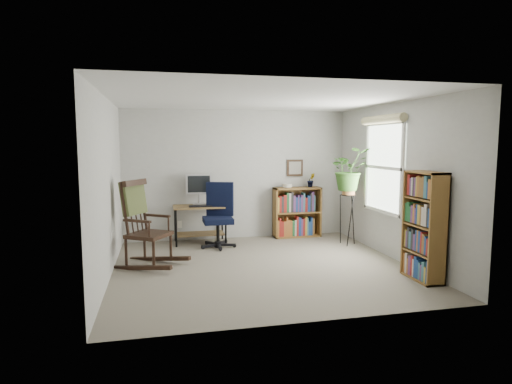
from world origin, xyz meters
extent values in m
cube|color=slate|center=(0.00, 0.00, 0.00)|extent=(4.20, 4.00, 0.00)
cube|color=silver|center=(0.00, 0.00, 2.40)|extent=(4.20, 4.00, 0.00)
cube|color=#B1B0AC|center=(0.00, 2.00, 1.20)|extent=(4.20, 0.00, 2.40)
cube|color=#B1B0AC|center=(0.00, -2.00, 1.20)|extent=(4.20, 0.00, 2.40)
cube|color=#B1B0AC|center=(-2.10, 0.00, 1.20)|extent=(0.00, 4.00, 2.40)
cube|color=#B1B0AC|center=(2.10, 0.00, 1.20)|extent=(0.00, 4.00, 2.40)
cube|color=black|center=(-0.74, 1.58, 0.69)|extent=(0.40, 0.15, 0.02)
imported|color=#336222|center=(1.80, 1.00, 1.70)|extent=(1.69, 1.88, 1.46)
imported|color=#336222|center=(1.41, 1.83, 1.01)|extent=(0.13, 0.24, 0.11)
camera|label=1|loc=(-1.42, -5.89, 1.78)|focal=30.00mm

